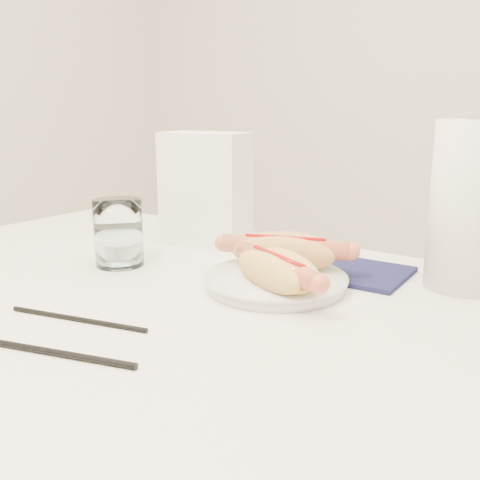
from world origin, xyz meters
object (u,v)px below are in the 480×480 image
Objects in this scene: hotdog_right at (278,271)px; napkin_box at (206,189)px; water_glass at (119,233)px; paper_towel_roll at (469,206)px; hotdog_left at (285,252)px; plate at (276,283)px; table at (163,332)px.

napkin_box is (-0.28, 0.18, 0.07)m from hotdog_right.
hotdog_right is at bearing 3.44° from water_glass.
paper_towel_roll is (0.19, 0.20, 0.08)m from hotdog_right.
hotdog_left is 0.28m from water_glass.
plate is at bearing 149.57° from hotdog_right.
napkin_box reaches higher than table.
plate is at bearing -142.31° from paper_towel_roll.
hotdog_right is at bearing -42.82° from napkin_box.
hotdog_left is 0.80× the size of paper_towel_roll.
water_glass is at bearing -169.28° from plate.
paper_towel_roll reaches higher than hotdog_right.
table is at bearing -136.12° from plate.
paper_towel_roll is at bearing 70.12° from hotdog_right.
table is 0.20m from water_glass.
table is 6.74× the size of hotdog_right.
water_glass is (-0.30, -0.02, 0.02)m from hotdog_right.
plate is 1.04× the size of hotdog_left.
water_glass is 0.52× the size of napkin_box.
hotdog_right is at bearing 29.22° from table.
hotdog_left is (0.10, 0.16, 0.10)m from table.
paper_towel_roll reaches higher than table.
hotdog_left is at bearing -152.94° from paper_towel_roll.
hotdog_right is 0.29m from paper_towel_roll.
table is 5.95× the size of plate.
plate is at bearing -94.12° from hotdog_left.
paper_towel_roll is at bearing 6.17° from hotdog_left.
water_glass is 0.54m from paper_towel_roll.
table is at bearing -72.52° from napkin_box.
paper_towel_roll is (0.22, 0.17, 0.11)m from plate.
paper_towel_roll reaches higher than napkin_box.
paper_towel_roll is at bearing -7.30° from napkin_box.
plate is 0.06m from hotdog_left.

